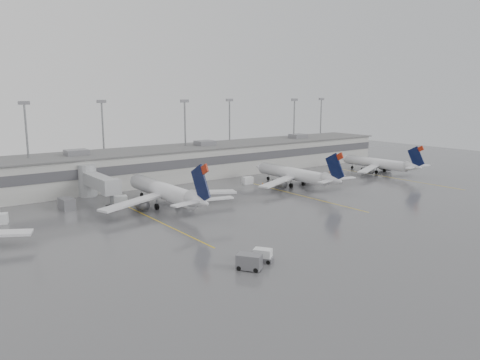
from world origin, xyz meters
TOP-DOWN VIEW (x-y plane):
  - ground at (0.00, 0.00)m, footprint 260.00×260.00m
  - terminal at (-0.01, 57.98)m, footprint 152.00×17.00m
  - light_masts at (0.00, 63.75)m, footprint 142.40×8.00m
  - jet_bridge_right at (-20.50, 45.72)m, footprint 4.00×17.20m
  - stand_markings at (-0.00, 24.00)m, footprint 105.25×40.00m
  - jet_mid_left at (-11.60, 30.49)m, footprint 29.30×32.81m
  - jet_mid_right at (23.65, 30.69)m, footprint 26.89×30.11m
  - jet_far_right at (56.11, 31.01)m, footprint 24.53×27.51m
  - baggage_tug at (-15.35, -4.42)m, footprint 2.97×3.23m
  - baggage_cart at (-18.55, -5.62)m, footprint 3.29×3.61m
  - gse_uld_a at (-40.31, 36.90)m, footprint 2.96×2.40m
  - gse_uld_b at (-18.18, 37.61)m, footprint 3.10×2.47m
  - gse_uld_c at (16.22, 40.18)m, footprint 2.75×2.08m
  - gse_loader at (-27.97, 40.30)m, footprint 2.56×3.82m
  - cone_b at (-11.88, 39.38)m, footprint 0.49×0.49m
  - cone_c at (18.47, 36.97)m, footprint 0.46×0.46m
  - cone_d at (46.32, 40.51)m, footprint 0.50×0.50m

SIDE VIEW (x-z plane):
  - ground at x=0.00m, z-range 0.00..0.00m
  - stand_markings at x=0.00m, z-range 0.00..0.01m
  - cone_c at x=18.47m, z-range 0.00..0.73m
  - cone_b at x=-11.88m, z-range 0.00..0.78m
  - cone_d at x=46.32m, z-range 0.00..0.80m
  - baggage_tug at x=-15.35m, z-range -0.20..1.58m
  - gse_uld_c at x=16.22m, z-range 0.00..1.76m
  - gse_uld_a at x=-40.31m, z-range 0.00..1.82m
  - gse_uld_b at x=-18.18m, z-range 0.00..1.92m
  - baggage_cart at x=-18.55m, z-range 0.04..2.07m
  - gse_loader at x=-27.97m, z-range 0.00..2.28m
  - jet_far_right at x=56.11m, z-range -1.68..7.21m
  - jet_mid_right at x=23.65m, z-range -1.84..7.90m
  - jet_mid_left at x=-11.60m, z-range -2.01..8.61m
  - jet_bridge_right at x=-20.50m, z-range 0.37..7.37m
  - terminal at x=-0.01m, z-range -0.55..8.90m
  - light_masts at x=0.00m, z-range 1.73..22.33m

